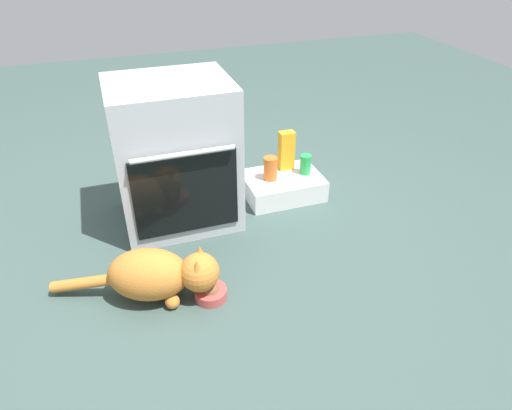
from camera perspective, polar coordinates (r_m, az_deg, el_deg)
The scene contains 8 objects.
ground at distance 2.29m, azimuth -7.06°, elevation -7.42°, with size 8.00×8.00×0.00m, color #384C47.
oven at distance 2.45m, azimuth -10.09°, elevation 6.14°, with size 0.61×0.55×0.78m.
pantry_cabinet at distance 2.78m, azimuth 3.31°, elevation 2.42°, with size 0.46×0.33×0.13m, color white.
food_bowl at distance 2.09m, azimuth -5.64°, elevation -10.76°, with size 0.15×0.15×0.08m.
cat at distance 2.06m, azimuth -12.04°, elevation -8.40°, with size 0.73×0.35×0.25m.
sauce_jar at distance 2.68m, azimuth 1.80°, elevation 4.55°, with size 0.08×0.08×0.14m, color #D16023.
soda_can at distance 2.76m, azimuth 6.17°, elevation 5.04°, with size 0.07×0.07×0.12m, color green.
juice_carton at distance 2.78m, azimuth 3.79°, elevation 6.76°, with size 0.09×0.06×0.24m, color orange.
Camera 1 is at (-0.29, -1.73, 1.47)m, focal length 32.19 mm.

